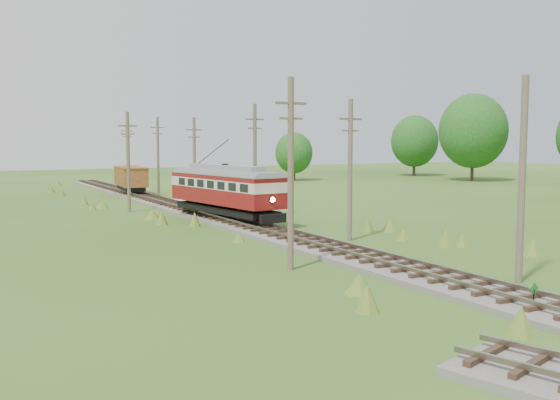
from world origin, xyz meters
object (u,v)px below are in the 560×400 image
streetcar (225,187)px  gondola (131,178)px  gravel_pile (187,195)px  switch_marker (534,294)px

streetcar → gondola: (-0.00, 26.86, -0.62)m
streetcar → gondola: streetcar is taller
streetcar → gravel_pile: bearing=71.3°
switch_marker → streetcar: bearing=89.6°
switch_marker → gravel_pile: 46.75m
gravel_pile → gondola: bearing=113.9°
gondola → switch_marker: bearing=-84.3°
switch_marker → gondola: size_ratio=0.13×
streetcar → gondola: bearing=82.5°
streetcar → gravel_pile: size_ratio=3.94×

